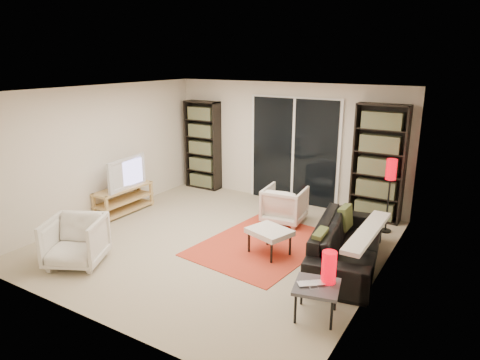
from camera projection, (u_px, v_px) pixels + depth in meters
name	position (u px, v px, depth m)	size (l,w,h in m)	color
floor	(217.00, 242.00, 6.90)	(5.00, 5.00, 0.00)	tan
wall_back	(286.00, 143.00, 8.62)	(5.00, 0.02, 2.40)	beige
wall_front	(83.00, 221.00, 4.51)	(5.00, 0.02, 2.40)	beige
wall_left	(103.00, 152.00, 7.81)	(0.02, 5.00, 2.40)	beige
wall_right	(382.00, 196.00, 5.32)	(0.02, 5.00, 2.40)	beige
ceiling	(215.00, 90.00, 6.23)	(5.00, 5.00, 0.02)	white
sliding_door	(294.00, 152.00, 8.53)	(1.92, 0.08, 2.16)	white
bookshelf_left	(203.00, 145.00, 9.51)	(0.80, 0.30, 1.95)	black
bookshelf_right	(379.00, 163.00, 7.58)	(0.90, 0.30, 2.10)	black
tv_stand	(124.00, 199.00, 8.14)	(0.39, 1.23, 0.50)	#E5B773
tv	(123.00, 173.00, 7.98)	(1.01, 0.13, 0.58)	black
rug	(263.00, 244.00, 6.79)	(1.65, 2.24, 0.01)	red
sofa	(347.00, 244.00, 6.07)	(2.15, 0.84, 0.63)	black
armchair_back	(285.00, 205.00, 7.64)	(0.70, 0.72, 0.65)	silver
armchair_front	(76.00, 241.00, 6.06)	(0.75, 0.77, 0.70)	silver
ottoman	(270.00, 233.00, 6.37)	(0.72, 0.65, 0.40)	silver
side_table	(317.00, 289.00, 4.82)	(0.60, 0.60, 0.40)	#414045
laptop	(312.00, 286.00, 4.77)	(0.31, 0.20, 0.02)	silver
table_lamp	(329.00, 267.00, 4.82)	(0.17, 0.17, 0.38)	#E8000E
floor_lamp	(391.00, 178.00, 7.03)	(0.19, 0.19, 1.27)	black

